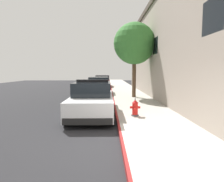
{
  "coord_description": "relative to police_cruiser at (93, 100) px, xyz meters",
  "views": [
    {
      "loc": [
        -0.44,
        -5.22,
        2.07
      ],
      "look_at": [
        -0.21,
        5.45,
        1.0
      ],
      "focal_mm": 31.84,
      "sensor_mm": 36.0,
      "label": 1
    }
  ],
  "objects": [
    {
      "name": "fire_hydrant",
      "position": [
        1.88,
        -0.86,
        -0.24
      ],
      "size": [
        0.44,
        0.4,
        0.76
      ],
      "color": "#4C4C51",
      "rests_on": "sidewalk_pavement"
    },
    {
      "name": "parked_car_dark_far",
      "position": [
        0.05,
        15.91,
        -0.0
      ],
      "size": [
        1.94,
        4.84,
        1.56
      ],
      "color": "maroon",
      "rests_on": "ground"
    },
    {
      "name": "police_cruiser",
      "position": [
        0.0,
        0.0,
        0.0
      ],
      "size": [
        1.94,
        4.84,
        1.68
      ],
      "color": "white",
      "rests_on": "ground"
    },
    {
      "name": "curb_painted_edge",
      "position": [
        1.1,
        6.02,
        -0.67
      ],
      "size": [
        0.08,
        60.0,
        0.16
      ],
      "primitive_type": "cube",
      "color": "maroon",
      "rests_on": "ground"
    },
    {
      "name": "street_tree",
      "position": [
        2.66,
        5.44,
        3.31
      ],
      "size": [
        3.02,
        3.02,
        5.43
      ],
      "color": "brown",
      "rests_on": "sidewalk_pavement"
    },
    {
      "name": "parked_car_silver_ahead",
      "position": [
        -0.08,
        8.3,
        -0.0
      ],
      "size": [
        1.94,
        4.84,
        1.56
      ],
      "color": "#B2B5BA",
      "rests_on": "ground"
    },
    {
      "name": "ground_plane",
      "position": [
        -3.48,
        6.02,
        -0.84
      ],
      "size": [
        28.98,
        60.0,
        0.2
      ],
      "primitive_type": "cube",
      "color": "#232326"
    },
    {
      "name": "storefront_building",
      "position": [
        6.76,
        4.2,
        2.86
      ],
      "size": [
        5.98,
        26.14,
        7.19
      ],
      "color": "gray",
      "rests_on": "ground"
    },
    {
      "name": "sidewalk_pavement",
      "position": [
        2.52,
        6.02,
        -0.67
      ],
      "size": [
        2.75,
        60.0,
        0.16
      ],
      "primitive_type": "cube",
      "color": "#ADA89E",
      "rests_on": "ground"
    }
  ]
}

